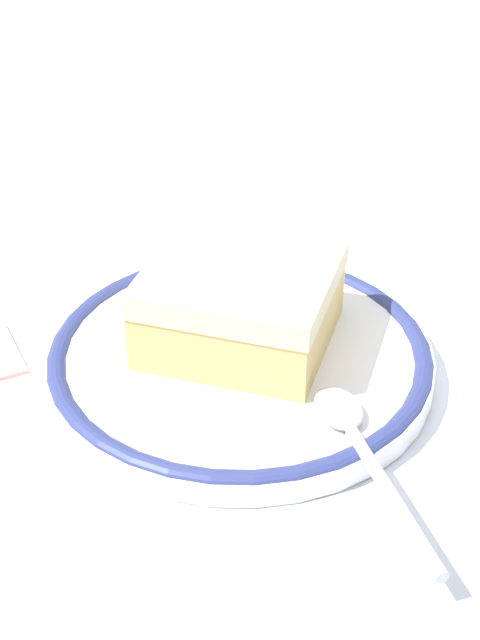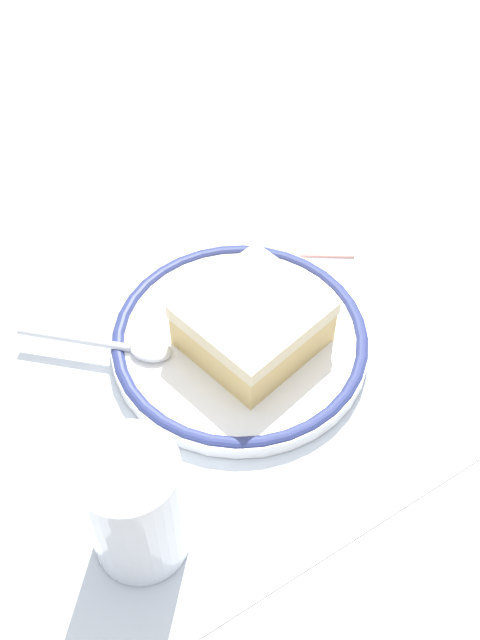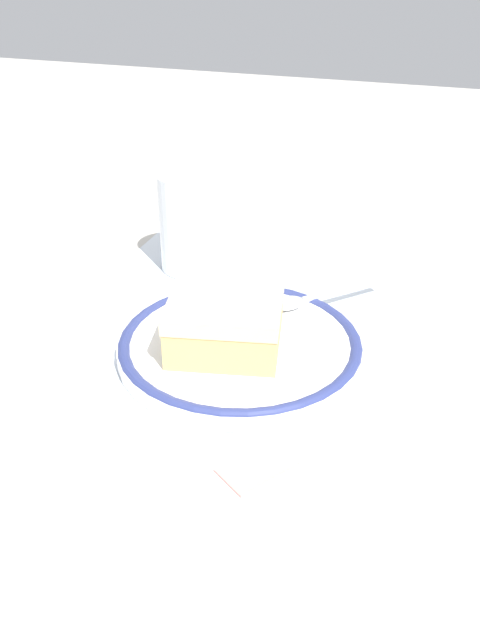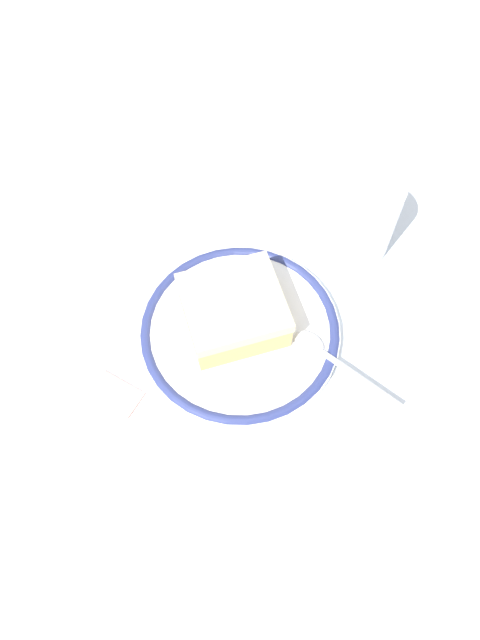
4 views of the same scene
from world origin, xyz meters
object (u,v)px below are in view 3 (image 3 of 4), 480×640
Objects in this scene: plate at (240,345)px; sugar_packet at (257,464)px; cup at (190,228)px; cake_slice at (228,316)px; spoon at (309,298)px.

sugar_packet is (0.13, 0.06, -0.01)m from plate.
cup is at bearing -149.18° from sugar_packet.
cake_slice is 0.10m from spoon.
spoon is (-0.08, 0.04, 0.01)m from plate.
plate is 2.03× the size of spoon.
sugar_packet is at bearing 27.89° from cake_slice.
cup reaches higher than cake_slice.
cup is (-0.06, -0.14, 0.03)m from spoon.
spoon reaches higher than sugar_packet.
spoon is 0.15m from cup.
cake_slice is 2.26× the size of sugar_packet.
plate reaches higher than sugar_packet.
sugar_packet is (0.21, 0.02, -0.01)m from spoon.
plate is 0.09m from spoon.
plate is at bearing 36.26° from cup.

